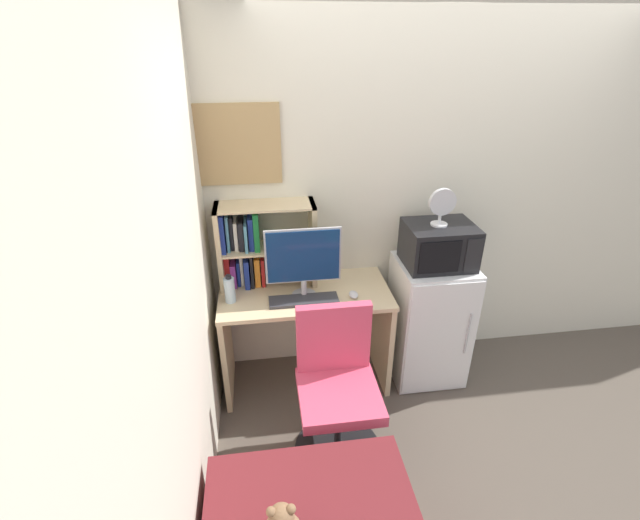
{
  "coord_description": "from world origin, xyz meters",
  "views": [
    {
      "loc": [
        -1.23,
        -2.85,
        2.35
      ],
      "look_at": [
        -0.87,
        -0.31,
        1.03
      ],
      "focal_mm": 24.98,
      "sensor_mm": 36.0,
      "label": 1
    }
  ],
  "objects_px": {
    "monitor": "(303,259)",
    "desk_chair": "(337,395)",
    "computer_mouse": "(353,295)",
    "hutch_bookshelf": "(253,245)",
    "microwave": "(439,245)",
    "water_bottle": "(230,290)",
    "wall_corkboard": "(233,145)",
    "keyboard": "(304,300)",
    "mini_fridge": "(429,320)",
    "desk_fan": "(442,205)"
  },
  "relations": [
    {
      "from": "mini_fridge",
      "to": "wall_corkboard",
      "type": "relative_size",
      "value": 1.56
    },
    {
      "from": "keyboard",
      "to": "desk_fan",
      "type": "xyz_separation_m",
      "value": [
        0.91,
        0.1,
        0.57
      ]
    },
    {
      "from": "desk_fan",
      "to": "mini_fridge",
      "type": "bearing_deg",
      "value": 9.11
    },
    {
      "from": "wall_corkboard",
      "to": "microwave",
      "type": "bearing_deg",
      "value": -12.38
    },
    {
      "from": "desk_fan",
      "to": "desk_chair",
      "type": "distance_m",
      "value": 1.35
    },
    {
      "from": "keyboard",
      "to": "computer_mouse",
      "type": "xyz_separation_m",
      "value": [
        0.33,
        0.01,
        0.01
      ]
    },
    {
      "from": "monitor",
      "to": "computer_mouse",
      "type": "xyz_separation_m",
      "value": [
        0.32,
        -0.05,
        -0.26
      ]
    },
    {
      "from": "monitor",
      "to": "computer_mouse",
      "type": "distance_m",
      "value": 0.42
    },
    {
      "from": "desk_fan",
      "to": "wall_corkboard",
      "type": "xyz_separation_m",
      "value": [
        -1.29,
        0.29,
        0.36
      ]
    },
    {
      "from": "microwave",
      "to": "mini_fridge",
      "type": "bearing_deg",
      "value": -90.07
    },
    {
      "from": "computer_mouse",
      "to": "desk_chair",
      "type": "bearing_deg",
      "value": -110.88
    },
    {
      "from": "microwave",
      "to": "wall_corkboard",
      "type": "xyz_separation_m",
      "value": [
        -1.31,
        0.29,
        0.64
      ]
    },
    {
      "from": "monitor",
      "to": "wall_corkboard",
      "type": "height_order",
      "value": "wall_corkboard"
    },
    {
      "from": "monitor",
      "to": "mini_fridge",
      "type": "xyz_separation_m",
      "value": [
        0.92,
        0.03,
        -0.59
      ]
    },
    {
      "from": "hutch_bookshelf",
      "to": "desk_chair",
      "type": "height_order",
      "value": "hutch_bookshelf"
    },
    {
      "from": "hutch_bookshelf",
      "to": "mini_fridge",
      "type": "distance_m",
      "value": 1.38
    },
    {
      "from": "desk_fan",
      "to": "microwave",
      "type": "bearing_deg",
      "value": 18.24
    },
    {
      "from": "keyboard",
      "to": "water_bottle",
      "type": "xyz_separation_m",
      "value": [
        -0.47,
        0.07,
        0.08
      ]
    },
    {
      "from": "monitor",
      "to": "water_bottle",
      "type": "bearing_deg",
      "value": 179.79
    },
    {
      "from": "computer_mouse",
      "to": "wall_corkboard",
      "type": "relative_size",
      "value": 0.15
    },
    {
      "from": "desk_chair",
      "to": "wall_corkboard",
      "type": "bearing_deg",
      "value": 120.68
    },
    {
      "from": "hutch_bookshelf",
      "to": "water_bottle",
      "type": "relative_size",
      "value": 3.36
    },
    {
      "from": "monitor",
      "to": "keyboard",
      "type": "height_order",
      "value": "monitor"
    },
    {
      "from": "microwave",
      "to": "desk_fan",
      "type": "distance_m",
      "value": 0.28
    },
    {
      "from": "computer_mouse",
      "to": "microwave",
      "type": "relative_size",
      "value": 0.2
    },
    {
      "from": "desk_fan",
      "to": "desk_chair",
      "type": "relative_size",
      "value": 0.26
    },
    {
      "from": "desk_chair",
      "to": "hutch_bookshelf",
      "type": "bearing_deg",
      "value": 119.39
    },
    {
      "from": "microwave",
      "to": "hutch_bookshelf",
      "type": "bearing_deg",
      "value": 171.19
    },
    {
      "from": "keyboard",
      "to": "desk_fan",
      "type": "height_order",
      "value": "desk_fan"
    },
    {
      "from": "water_bottle",
      "to": "wall_corkboard",
      "type": "height_order",
      "value": "wall_corkboard"
    },
    {
      "from": "monitor",
      "to": "desk_chair",
      "type": "height_order",
      "value": "monitor"
    },
    {
      "from": "hutch_bookshelf",
      "to": "desk_fan",
      "type": "distance_m",
      "value": 1.26
    },
    {
      "from": "mini_fridge",
      "to": "wall_corkboard",
      "type": "height_order",
      "value": "wall_corkboard"
    },
    {
      "from": "hutch_bookshelf",
      "to": "keyboard",
      "type": "distance_m",
      "value": 0.51
    },
    {
      "from": "hutch_bookshelf",
      "to": "microwave",
      "type": "relative_size",
      "value": 1.45
    },
    {
      "from": "hutch_bookshelf",
      "to": "water_bottle",
      "type": "distance_m",
      "value": 0.34
    },
    {
      "from": "water_bottle",
      "to": "wall_corkboard",
      "type": "bearing_deg",
      "value": 75.15
    },
    {
      "from": "water_bottle",
      "to": "desk_fan",
      "type": "height_order",
      "value": "desk_fan"
    },
    {
      "from": "mini_fridge",
      "to": "microwave",
      "type": "xyz_separation_m",
      "value": [
        0.0,
        0.0,
        0.61
      ]
    },
    {
      "from": "microwave",
      "to": "wall_corkboard",
      "type": "distance_m",
      "value": 1.49
    },
    {
      "from": "desk_chair",
      "to": "wall_corkboard",
      "type": "distance_m",
      "value": 1.66
    },
    {
      "from": "computer_mouse",
      "to": "hutch_bookshelf",
      "type": "bearing_deg",
      "value": 156.23
    },
    {
      "from": "microwave",
      "to": "desk_fan",
      "type": "relative_size",
      "value": 1.79
    },
    {
      "from": "mini_fridge",
      "to": "desk_chair",
      "type": "distance_m",
      "value": 0.99
    },
    {
      "from": "keyboard",
      "to": "microwave",
      "type": "distance_m",
      "value": 0.97
    },
    {
      "from": "desk_fan",
      "to": "wall_corkboard",
      "type": "bearing_deg",
      "value": 167.21
    },
    {
      "from": "monitor",
      "to": "water_bottle",
      "type": "xyz_separation_m",
      "value": [
        -0.48,
        0.0,
        -0.19
      ]
    },
    {
      "from": "microwave",
      "to": "desk_fan",
      "type": "bearing_deg",
      "value": -161.76
    },
    {
      "from": "monitor",
      "to": "desk_chair",
      "type": "relative_size",
      "value": 0.51
    },
    {
      "from": "desk_chair",
      "to": "wall_corkboard",
      "type": "relative_size",
      "value": 1.6
    }
  ]
}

